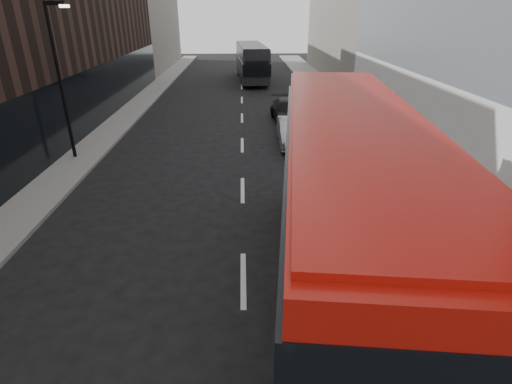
{
  "coord_description": "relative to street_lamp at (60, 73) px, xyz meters",
  "views": [
    {
      "loc": [
        0.05,
        -1.04,
        6.81
      ],
      "look_at": [
        0.36,
        8.35,
        2.5
      ],
      "focal_mm": 28.0,
      "sensor_mm": 36.0,
      "label": 1
    }
  ],
  "objects": [
    {
      "name": "sidewalk_right",
      "position": [
        15.72,
        7.0,
        -4.11
      ],
      "size": [
        3.0,
        80.0,
        0.15
      ],
      "primitive_type": "cube",
      "color": "slate",
      "rests_on": "ground"
    },
    {
      "name": "sidewalk_left",
      "position": [
        0.22,
        7.0,
        -4.11
      ],
      "size": [
        2.0,
        80.0,
        0.15
      ],
      "primitive_type": "cube",
      "color": "slate",
      "rests_on": "ground"
    },
    {
      "name": "building_left_mid",
      "position": [
        -3.28,
        12.0,
        2.82
      ],
      "size": [
        5.0,
        24.0,
        14.0
      ],
      "primitive_type": "cube",
      "color": "black",
      "rests_on": "ground"
    },
    {
      "name": "building_left_far",
      "position": [
        -3.28,
        34.0,
        2.32
      ],
      "size": [
        5.0,
        20.0,
        13.0
      ],
      "primitive_type": "cube",
      "color": "slate",
      "rests_on": "ground"
    },
    {
      "name": "street_lamp",
      "position": [
        0.0,
        0.0,
        0.0
      ],
      "size": [
        1.06,
        0.22,
        7.0
      ],
      "color": "black",
      "rests_on": "sidewalk_left"
    },
    {
      "name": "red_bus",
      "position": [
        10.62,
        -10.83,
        -1.48
      ],
      "size": [
        4.24,
        12.27,
        4.87
      ],
      "rotation": [
        0.0,
        0.0,
        -0.12
      ],
      "color": "#9F1109",
      "rests_on": "ground"
    },
    {
      "name": "grey_bus",
      "position": [
        9.26,
        23.73,
        -2.26
      ],
      "size": [
        3.33,
        11.22,
        3.58
      ],
      "rotation": [
        0.0,
        0.0,
        0.07
      ],
      "color": "black",
      "rests_on": "ground"
    },
    {
      "name": "car_a",
      "position": [
        11.37,
        0.33,
        -3.54
      ],
      "size": [
        1.75,
        3.87,
        1.29
      ],
      "primitive_type": "imported",
      "rotation": [
        0.0,
        0.0,
        0.06
      ],
      "color": "black",
      "rests_on": "ground"
    },
    {
      "name": "car_b",
      "position": [
        10.97,
        2.13,
        -3.48
      ],
      "size": [
        1.53,
        4.26,
        1.4
      ],
      "primitive_type": "imported",
      "rotation": [
        0.0,
        0.0,
        -0.01
      ],
      "color": "#9C9DA4",
      "rests_on": "ground"
    },
    {
      "name": "car_c",
      "position": [
        11.28,
        6.68,
        -3.45
      ],
      "size": [
        2.3,
        5.12,
        1.46
      ],
      "primitive_type": "imported",
      "rotation": [
        0.0,
        0.0,
        0.05
      ],
      "color": "black",
      "rests_on": "ground"
    }
  ]
}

